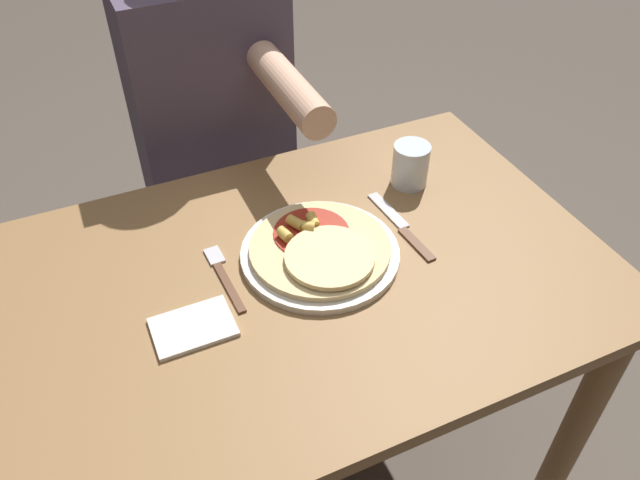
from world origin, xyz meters
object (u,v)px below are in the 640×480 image
Objects in this scene: pizza at (321,248)px; knife at (402,226)px; plate at (320,253)px; drinking_glass at (410,165)px; person_diner at (212,121)px; fork at (223,274)px; dining_table at (305,318)px.

knife is at bearing 4.47° from pizza.
drinking_glass is (0.26, 0.13, 0.04)m from plate.
pizza is at bearing -97.40° from plate.
plate is 0.23× the size of person_diner.
fork is 0.14× the size of person_diner.
person_diner reaches higher than knife.
pizza is (0.04, 0.02, 0.15)m from dining_table.
knife is 0.15m from drinking_glass.
plate reaches higher than dining_table.
plate is at bearing 82.60° from pizza.
knife is 2.43× the size of drinking_glass.
person_diner is at bearing 112.64° from knife.
dining_table is 12.01× the size of drinking_glass.
person_diner is at bearing 126.84° from drinking_glass.
drinking_glass is (0.44, 0.10, 0.04)m from fork.
fork is at bearing 169.90° from pizza.
plate is at bearing -177.12° from knife.
dining_table is 4.95× the size of knife.
fork reaches higher than dining_table.
fork is (-0.18, 0.03, -0.00)m from plate.
plate reaches higher than knife.
plate is 0.54m from person_diner.
person_diner is (0.13, 0.51, -0.00)m from fork.
dining_table is 6.23× the size of fork.
pizza is 1.47× the size of fork.
drinking_glass is at bearing 26.23° from plate.
fork is (-0.18, 0.03, -0.02)m from pizza.
person_diner is at bearing 94.62° from plate.
pizza is 0.18m from knife.
dining_table is at bearing -20.83° from fork.
dining_table is at bearing -171.26° from knife.
drinking_glass reaches higher than plate.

